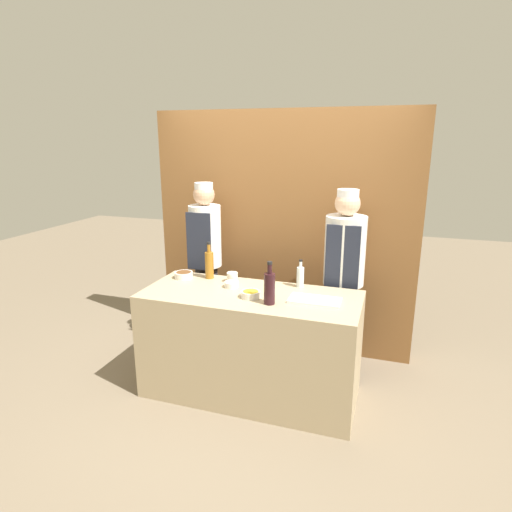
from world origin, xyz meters
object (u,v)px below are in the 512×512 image
Objects in this scene: sauce_bowl_orange at (232,284)px; chef_left at (206,261)px; bottle_wine at (270,287)px; sauce_bowl_brown at (184,275)px; cutting_board at (315,300)px; sauce_bowl_yellow at (251,294)px; bottle_amber at (209,264)px; cup_cream at (232,277)px; bottle_clear at (300,276)px; chef_right at (343,277)px.

sauce_bowl_orange is 0.69m from chef_left.
sauce_bowl_brown is at bearing 158.71° from bottle_wine.
sauce_bowl_brown is 0.49× the size of bottle_wine.
cutting_board is 1.19× the size of bottle_wine.
cutting_board is (0.50, 0.07, -0.02)m from sauce_bowl_yellow.
bottle_wine is at bearing -32.47° from sauce_bowl_orange.
bottle_amber is 0.19× the size of chef_left.
sauce_bowl_orange is (0.50, -0.09, -0.00)m from sauce_bowl_brown.
cup_cream is (0.23, -0.04, -0.09)m from bottle_amber.
bottle_amber is at bearing 164.86° from cutting_board.
chef_left reaches higher than bottle_amber.
sauce_bowl_yellow is 0.49m from bottle_clear.
bottle_wine is (-0.32, -0.15, 0.12)m from cutting_board.
sauce_bowl_yellow is at bearing -44.20° from chef_left.
chef_left is at bearing 138.68° from cup_cream.
bottle_amber is at bearing 170.94° from cup_cream.
bottle_wine is 1.00× the size of bottle_amber.
sauce_bowl_brown is at bearing -162.25° from bottle_amber.
sauce_bowl_orange is at bearing 171.66° from cutting_board.
bottle_wine is 0.47m from bottle_clear.
sauce_bowl_orange is at bearing -46.91° from chef_left.
sauce_bowl_yellow is 0.46× the size of bottle_wine.
sauce_bowl_brown is 0.49× the size of bottle_amber.
cutting_board is (0.73, -0.11, -0.02)m from sauce_bowl_orange.
cup_cream reaches higher than sauce_bowl_yellow.
sauce_bowl_brown is 0.51m from sauce_bowl_orange.
bottle_wine is 0.90m from chef_right.
bottle_amber reaches higher than bottle_clear.
sauce_bowl_yellow is (0.23, -0.18, 0.00)m from sauce_bowl_orange.
bottle_clear is at bearing 49.02° from sauce_bowl_yellow.
bottle_wine is at bearing -154.30° from cutting_board.
bottle_wine is at bearing -121.19° from chef_right.
bottle_wine is 0.81m from bottle_amber.
bottle_wine reaches higher than sauce_bowl_orange.
sauce_bowl_orange is 0.51× the size of bottle_clear.
sauce_bowl_orange is 0.31× the size of cutting_board.
sauce_bowl_orange is 0.59m from bottle_clear.
chef_left reaches higher than sauce_bowl_yellow.
bottle_wine is at bearing -40.94° from chef_left.
bottle_amber reaches higher than sauce_bowl_yellow.
sauce_bowl_yellow is 0.09× the size of chef_right.
chef_right reaches higher than cup_cream.
bottle_wine reaches higher than sauce_bowl_brown.
chef_left reaches higher than cutting_board.
cup_cream is (-0.46, 0.39, -0.09)m from bottle_wine.
bottle_wine is (0.18, -0.08, 0.10)m from sauce_bowl_yellow.
sauce_bowl_yellow is at bearing -37.79° from sauce_bowl_orange.
bottle_wine is at bearing -107.13° from bottle_clear.
sauce_bowl_yellow is at bearing -171.85° from cutting_board.
bottle_clear is at bearing 72.87° from bottle_wine.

